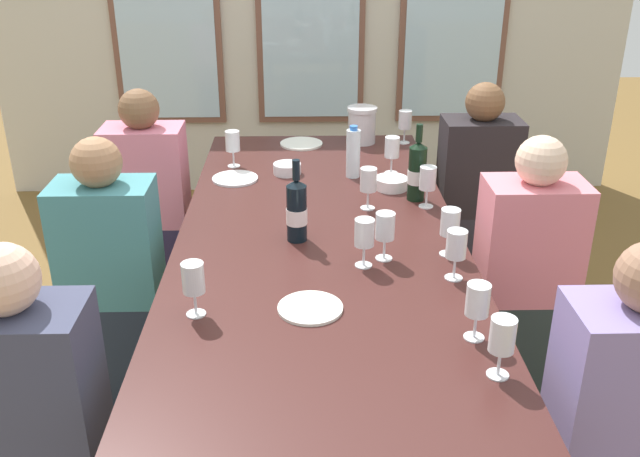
{
  "coord_description": "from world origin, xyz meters",
  "views": [
    {
      "loc": [
        -0.06,
        -2.42,
        1.86
      ],
      "look_at": [
        0.0,
        -0.07,
        0.79
      ],
      "focal_mm": 39.51,
      "sensor_mm": 36.0,
      "label": 1
    }
  ],
  "objects_px": {
    "seated_person_4": "(112,280)",
    "white_plate_2": "(235,179)",
    "wine_glass_10": "(364,235)",
    "wine_glass_8": "(502,338)",
    "tasting_bowl_1": "(287,169)",
    "wine_glass_0": "(450,223)",
    "wine_glass_9": "(456,247)",
    "wine_glass_3": "(193,281)",
    "seated_person_0": "(35,433)",
    "dining_table": "(320,248)",
    "wine_glass_7": "(233,142)",
    "wine_glass_1": "(478,302)",
    "wine_glass_4": "(368,182)",
    "seated_person_1": "(619,431)",
    "seated_person_2": "(149,207)",
    "white_plate_1": "(310,308)",
    "seated_person_5": "(525,278)",
    "water_bottle": "(353,153)",
    "wine_glass_2": "(385,227)",
    "wine_bottle_1": "(297,210)",
    "white_plate_0": "(301,144)",
    "wine_glass_6": "(428,179)",
    "metal_pitcher": "(362,125)",
    "wine_glass_11": "(405,121)",
    "tasting_bowl_0": "(391,183)",
    "seated_person_3": "(476,197)",
    "wine_bottle_0": "(417,171)"
  },
  "relations": [
    {
      "from": "seated_person_4",
      "to": "white_plate_2",
      "type": "bearing_deg",
      "value": 50.57
    },
    {
      "from": "wine_glass_10",
      "to": "seated_person_4",
      "type": "distance_m",
      "value": 1.07
    },
    {
      "from": "wine_glass_8",
      "to": "tasting_bowl_1",
      "type": "bearing_deg",
      "value": 110.36
    },
    {
      "from": "wine_glass_0",
      "to": "tasting_bowl_1",
      "type": "bearing_deg",
      "value": 124.43
    },
    {
      "from": "wine_glass_9",
      "to": "seated_person_4",
      "type": "distance_m",
      "value": 1.36
    },
    {
      "from": "wine_glass_3",
      "to": "seated_person_0",
      "type": "relative_size",
      "value": 0.16
    },
    {
      "from": "tasting_bowl_1",
      "to": "seated_person_0",
      "type": "bearing_deg",
      "value": -114.37
    },
    {
      "from": "dining_table",
      "to": "wine_glass_7",
      "type": "xyz_separation_m",
      "value": [
        -0.39,
        0.77,
        0.18
      ]
    },
    {
      "from": "wine_glass_8",
      "to": "white_plate_2",
      "type": "bearing_deg",
      "value": 118.66
    },
    {
      "from": "wine_glass_1",
      "to": "white_plate_2",
      "type": "bearing_deg",
      "value": 121.12
    },
    {
      "from": "wine_glass_0",
      "to": "wine_glass_4",
      "type": "relative_size",
      "value": 1.0
    },
    {
      "from": "wine_glass_0",
      "to": "seated_person_1",
      "type": "distance_m",
      "value": 0.85
    },
    {
      "from": "wine_glass_9",
      "to": "seated_person_2",
      "type": "xyz_separation_m",
      "value": [
        -1.26,
        1.16,
        -0.33
      ]
    },
    {
      "from": "seated_person_1",
      "to": "white_plate_1",
      "type": "bearing_deg",
      "value": 159.23
    },
    {
      "from": "wine_glass_4",
      "to": "seated_person_5",
      "type": "bearing_deg",
      "value": -19.57
    },
    {
      "from": "water_bottle",
      "to": "wine_glass_7",
      "type": "bearing_deg",
      "value": 164.71
    },
    {
      "from": "dining_table",
      "to": "wine_glass_9",
      "type": "xyz_separation_m",
      "value": [
        0.44,
        -0.37,
        0.18
      ]
    },
    {
      "from": "tasting_bowl_1",
      "to": "wine_glass_9",
      "type": "height_order",
      "value": "wine_glass_9"
    },
    {
      "from": "wine_glass_4",
      "to": "tasting_bowl_1",
      "type": "bearing_deg",
      "value": 128.48
    },
    {
      "from": "wine_glass_2",
      "to": "white_plate_1",
      "type": "bearing_deg",
      "value": -127.96
    },
    {
      "from": "water_bottle",
      "to": "wine_glass_0",
      "type": "height_order",
      "value": "water_bottle"
    },
    {
      "from": "wine_glass_1",
      "to": "wine_bottle_1",
      "type": "bearing_deg",
      "value": 127.22
    },
    {
      "from": "water_bottle",
      "to": "wine_glass_1",
      "type": "xyz_separation_m",
      "value": [
        0.26,
        -1.34,
        0.0
      ]
    },
    {
      "from": "white_plate_0",
      "to": "seated_person_4",
      "type": "bearing_deg",
      "value": -125.34
    },
    {
      "from": "wine_bottle_1",
      "to": "seated_person_4",
      "type": "bearing_deg",
      "value": 172.33
    },
    {
      "from": "seated_person_4",
      "to": "wine_glass_9",
      "type": "bearing_deg",
      "value": -18.2
    },
    {
      "from": "dining_table",
      "to": "wine_glass_10",
      "type": "xyz_separation_m",
      "value": [
        0.14,
        -0.27,
        0.18
      ]
    },
    {
      "from": "water_bottle",
      "to": "wine_glass_7",
      "type": "distance_m",
      "value": 0.58
    },
    {
      "from": "water_bottle",
      "to": "wine_glass_6",
      "type": "xyz_separation_m",
      "value": [
        0.28,
        -0.37,
        0.01
      ]
    },
    {
      "from": "white_plate_0",
      "to": "metal_pitcher",
      "type": "xyz_separation_m",
      "value": [
        0.32,
        0.03,
        0.09
      ]
    },
    {
      "from": "wine_glass_9",
      "to": "wine_glass_11",
      "type": "distance_m",
      "value": 1.49
    },
    {
      "from": "white_plate_0",
      "to": "wine_glass_0",
      "type": "xyz_separation_m",
      "value": [
        0.52,
        -1.3,
        0.12
      ]
    },
    {
      "from": "seated_person_2",
      "to": "seated_person_1",
      "type": "bearing_deg",
      "value": -45.69
    },
    {
      "from": "water_bottle",
      "to": "seated_person_1",
      "type": "xyz_separation_m",
      "value": [
        0.65,
        -1.5,
        -0.33
      ]
    },
    {
      "from": "white_plate_1",
      "to": "wine_glass_9",
      "type": "xyz_separation_m",
      "value": [
        0.48,
        0.19,
        0.11
      ]
    },
    {
      "from": "wine_glass_7",
      "to": "tasting_bowl_0",
      "type": "bearing_deg",
      "value": -23.43
    },
    {
      "from": "tasting_bowl_1",
      "to": "seated_person_4",
      "type": "relative_size",
      "value": 0.12
    },
    {
      "from": "wine_bottle_1",
      "to": "wine_glass_11",
      "type": "bearing_deg",
      "value": 64.56
    },
    {
      "from": "wine_glass_11",
      "to": "seated_person_0",
      "type": "relative_size",
      "value": 0.16
    },
    {
      "from": "tasting_bowl_0",
      "to": "wine_glass_0",
      "type": "distance_m",
      "value": 0.67
    },
    {
      "from": "wine_glass_4",
      "to": "seated_person_0",
      "type": "distance_m",
      "value": 1.53
    },
    {
      "from": "wine_glass_6",
      "to": "seated_person_2",
      "type": "height_order",
      "value": "seated_person_2"
    },
    {
      "from": "seated_person_0",
      "to": "wine_glass_8",
      "type": "bearing_deg",
      "value": -2.46
    },
    {
      "from": "white_plate_2",
      "to": "wine_glass_1",
      "type": "height_order",
      "value": "wine_glass_1"
    },
    {
      "from": "seated_person_1",
      "to": "seated_person_3",
      "type": "distance_m",
      "value": 1.77
    },
    {
      "from": "metal_pitcher",
      "to": "seated_person_4",
      "type": "bearing_deg",
      "value": -134.51
    },
    {
      "from": "wine_glass_1",
      "to": "wine_glass_3",
      "type": "relative_size",
      "value": 1.0
    },
    {
      "from": "seated_person_4",
      "to": "wine_bottle_0",
      "type": "bearing_deg",
      "value": 13.18
    },
    {
      "from": "wine_glass_1",
      "to": "wine_glass_7",
      "type": "relative_size",
      "value": 1.0
    },
    {
      "from": "wine_bottle_0",
      "to": "seated_person_4",
      "type": "distance_m",
      "value": 1.31
    }
  ]
}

